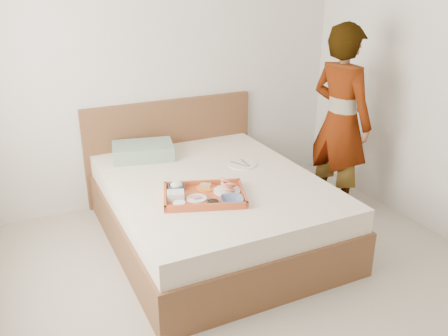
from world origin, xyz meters
TOP-DOWN VIEW (x-y plane):
  - ground at (0.00, 0.00)m, footprint 3.50×4.00m
  - wall_back at (0.00, 2.00)m, footprint 3.50×0.01m
  - bed at (0.02, 1.00)m, footprint 1.65×2.00m
  - headboard at (0.02, 1.97)m, footprint 1.65×0.06m
  - pillow at (-0.33, 1.70)m, footprint 0.59×0.46m
  - tray at (-0.18, 0.71)m, footprint 0.68×0.59m
  - prawn_plate at (0.01, 0.71)m, footprint 0.25×0.25m
  - navy_bowl_big at (-0.05, 0.52)m, footprint 0.21×0.21m
  - sauce_dish at (-0.18, 0.55)m, footprint 0.11×0.11m
  - meat_plate at (-0.25, 0.69)m, footprint 0.18×0.18m
  - bread_plate at (-0.11, 0.82)m, footprint 0.18×0.18m
  - salad_bowl at (-0.32, 0.89)m, footprint 0.16×0.16m
  - plastic_tub at (-0.38, 0.76)m, footprint 0.15×0.13m
  - cheese_round at (-0.40, 0.63)m, footprint 0.11×0.11m
  - dinner_plate at (0.37, 1.16)m, footprint 0.26×0.26m
  - person at (1.25, 1.00)m, footprint 0.51×0.68m

SIDE VIEW (x-z plane):
  - ground at x=0.00m, z-range -0.01..0.01m
  - bed at x=0.02m, z-range 0.00..0.53m
  - headboard at x=0.02m, z-range 0.00..0.95m
  - dinner_plate at x=0.37m, z-range 0.53..0.54m
  - meat_plate at x=-0.25m, z-range 0.55..0.56m
  - bread_plate at x=-0.11m, z-range 0.55..0.56m
  - prawn_plate at x=0.01m, z-range 0.55..0.56m
  - tray at x=-0.18m, z-range 0.53..0.58m
  - cheese_round at x=-0.40m, z-range 0.55..0.58m
  - sauce_dish at x=-0.18m, z-range 0.55..0.58m
  - salad_bowl at x=-0.32m, z-range 0.55..0.59m
  - navy_bowl_big at x=-0.05m, z-range 0.55..0.59m
  - plastic_tub at x=-0.38m, z-range 0.55..0.60m
  - pillow at x=-0.33m, z-range 0.53..0.66m
  - person at x=1.25m, z-range 0.00..1.68m
  - wall_back at x=0.00m, z-range 0.00..2.60m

